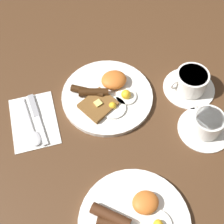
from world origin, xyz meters
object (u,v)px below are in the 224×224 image
object	(u,v)px
knife	(37,116)
spoon	(33,133)
breakfast_plate_far	(134,221)
breakfast_plate_near	(107,95)
teacup_far	(206,124)
teacup_near	(190,83)

from	to	relation	value
knife	spoon	distance (m)	0.06
breakfast_plate_far	spoon	xyz separation A→B (m)	(0.18, -0.32, -0.00)
breakfast_plate_near	knife	world-z (taller)	breakfast_plate_near
spoon	breakfast_plate_far	bearing A→B (deg)	26.28
teacup_far	spoon	world-z (taller)	teacup_far
breakfast_plate_far	teacup_far	world-z (taller)	teacup_far
breakfast_plate_near	spoon	xyz separation A→B (m)	(0.24, 0.06, -0.00)
breakfast_plate_far	knife	bearing A→B (deg)	-66.90
breakfast_plate_near	spoon	size ratio (longest dim) A/B	1.59
breakfast_plate_near	breakfast_plate_far	size ratio (longest dim) A/B	1.02
breakfast_plate_near	breakfast_plate_far	world-z (taller)	breakfast_plate_near
knife	teacup_near	bearing A→B (deg)	81.14
teacup_near	teacup_far	distance (m)	0.15
breakfast_plate_near	knife	size ratio (longest dim) A/B	1.52
teacup_near	teacup_far	size ratio (longest dim) A/B	1.05
breakfast_plate_near	spoon	distance (m)	0.25
breakfast_plate_far	teacup_far	distance (m)	0.34
teacup_near	knife	size ratio (longest dim) A/B	0.88
breakfast_plate_near	teacup_near	xyz separation A→B (m)	(-0.25, 0.05, 0.02)
teacup_far	spoon	xyz separation A→B (m)	(0.47, -0.15, -0.02)
teacup_near	knife	world-z (taller)	teacup_near
teacup_far	knife	distance (m)	0.49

